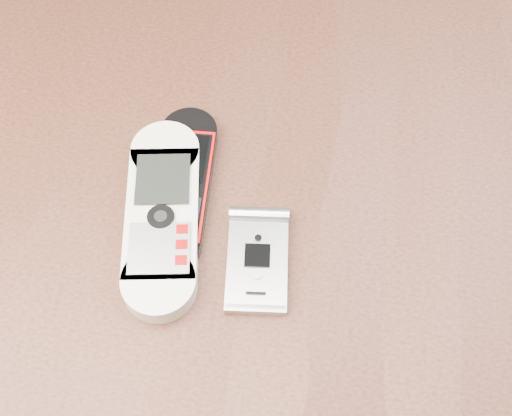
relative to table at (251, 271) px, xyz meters
The scene contains 4 objects.
table is the anchor object (origin of this frame).
nokia_white 0.13m from the table, 167.84° to the right, with size 0.06×0.17×0.02m, color white.
nokia_black_red 0.13m from the table, 166.32° to the left, with size 0.05×0.15×0.02m, color black.
motorola_razr 0.12m from the table, 76.19° to the right, with size 0.05×0.09×0.01m, color silver.
Camera 1 is at (0.04, -0.27, 1.24)m, focal length 50.00 mm.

